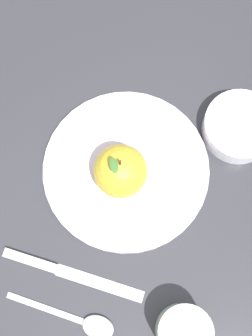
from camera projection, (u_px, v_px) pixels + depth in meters
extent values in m
plane|color=#2D2D33|center=(115.00, 192.00, 0.79)|extent=(2.40, 2.40, 0.00)
cylinder|color=silver|center=(126.00, 170.00, 0.80)|extent=(0.27, 0.27, 0.01)
torus|color=silver|center=(126.00, 170.00, 0.79)|extent=(0.27, 0.27, 0.01)
sphere|color=gold|center=(120.00, 171.00, 0.75)|extent=(0.08, 0.08, 0.08)
cylinder|color=#4C3319|center=(120.00, 163.00, 0.70)|extent=(0.00, 0.00, 0.02)
ellipsoid|color=#386628|center=(114.00, 165.00, 0.69)|extent=(0.02, 0.03, 0.00)
cylinder|color=white|center=(239.00, 127.00, 0.80)|extent=(0.12, 0.12, 0.04)
torus|color=white|center=(241.00, 124.00, 0.79)|extent=(0.12, 0.12, 0.01)
cylinder|color=#BBBBBD|center=(241.00, 124.00, 0.79)|extent=(0.09, 0.09, 0.01)
cylinder|color=#B2C6B2|center=(183.00, 331.00, 0.71)|extent=(0.08, 0.08, 0.07)
torus|color=#B2C6B2|center=(186.00, 333.00, 0.68)|extent=(0.08, 0.08, 0.01)
cylinder|color=gray|center=(186.00, 333.00, 0.68)|extent=(0.06, 0.06, 0.01)
cube|color=silver|center=(100.00, 283.00, 0.75)|extent=(0.11, 0.12, 0.00)
cube|color=silver|center=(30.00, 261.00, 0.76)|extent=(0.07, 0.07, 0.01)
ellipsoid|color=silver|center=(98.00, 327.00, 0.73)|extent=(0.06, 0.06, 0.01)
cube|color=silver|center=(45.00, 308.00, 0.74)|extent=(0.09, 0.10, 0.01)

